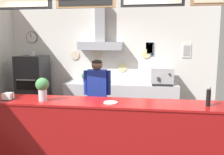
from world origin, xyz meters
name	(u,v)px	position (x,y,z in m)	size (l,w,h in m)	color
back_wall_assembly	(108,55)	(-0.01, 2.25, 1.59)	(5.23, 2.54, 2.96)	gray
service_counter	(83,135)	(0.00, -0.25, 0.52)	(4.44, 0.59, 1.04)	maroon
back_prep_counter	(121,102)	(0.32, 2.03, 0.45)	(2.68, 0.64, 0.92)	silver
pizza_oven	(33,88)	(-1.80, 1.81, 0.79)	(0.64, 0.69, 1.67)	#232326
shop_worker	(97,96)	(-0.02, 0.91, 0.86)	(0.53, 0.25, 1.56)	#232328
espresso_machine	(162,76)	(1.28, 2.00, 1.11)	(0.50, 0.48, 0.38)	#B7BABF
potted_oregano	(103,77)	(-0.11, 2.04, 1.05)	(0.19, 0.19, 0.23)	#9E563D
potted_thyme	(85,77)	(-0.54, 2.02, 1.06)	(0.20, 0.20, 0.24)	#4C4C51
napkin_holder	(8,97)	(-1.12, -0.34, 1.09)	(0.16, 0.15, 0.12)	#262628
pepper_grinder	(208,96)	(1.74, -0.29, 1.18)	(0.06, 0.06, 0.27)	black
condiment_plate	(111,102)	(0.42, -0.31, 1.05)	(0.20, 0.20, 0.01)	white
basil_vase	(42,88)	(-0.57, -0.33, 1.23)	(0.19, 0.19, 0.34)	silver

